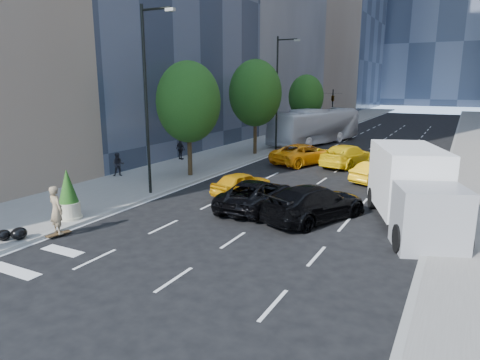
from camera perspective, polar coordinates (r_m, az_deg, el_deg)
The scene contains 22 objects.
ground at distance 17.94m, azimuth -3.75°, elevation -7.47°, with size 160.00×160.00×0.00m, color black.
sidewalk_left at distance 48.16m, azimuth 5.79°, elevation 5.51°, with size 6.00×120.00×0.15m, color slate.
sidewalk_right at distance 44.75m, azimuth 28.99°, elevation 3.39°, with size 4.00×120.00×0.15m, color slate.
lamp_near at distance 23.78m, azimuth -12.14°, elevation 11.61°, with size 2.13×0.22×10.00m.
lamp_far at distance 39.35m, azimuth 5.19°, elevation 12.25°, with size 2.13×0.22×10.00m.
tree_near at distance 28.32m, azimuth -6.90°, elevation 10.26°, with size 4.20×4.20×7.46m.
tree_mid at distance 36.98m, azimuth 2.07°, elevation 11.48°, with size 4.50×4.50×7.99m.
tree_far at distance 49.04m, azimuth 8.79°, elevation 10.89°, with size 3.90×3.90×6.92m.
traffic_signal at distance 56.44m, azimuth 12.27°, elevation 10.60°, with size 2.48×0.53×5.20m.
skateboarder at distance 19.08m, azimuth -23.26°, elevation -4.10°, with size 0.73×0.48×2.01m, color #8A7556.
black_sedan_lincoln at distance 21.42m, azimuth 2.15°, elevation -1.95°, with size 2.48×5.38×1.50m, color black.
black_sedan_mercedes at distance 20.01m, azimuth 9.92°, elevation -3.01°, with size 2.29×5.63×1.63m, color black.
taxi_a at distance 24.12m, azimuth 0.22°, elevation -0.45°, with size 1.56×3.89×1.32m, color orange.
taxi_b at distance 28.48m, azimuth 17.81°, elevation 1.00°, with size 1.41×4.03×1.33m, color #FFB40D.
taxi_c at distance 33.62m, azimuth 8.57°, elevation 3.45°, with size 2.63×5.70×1.58m, color #FF990D.
taxi_d at distance 33.35m, azimuth 14.14°, elevation 3.18°, with size 2.30×5.66×1.64m, color yellow.
city_bus at distance 45.14m, azimuth 10.09°, elevation 7.06°, with size 3.00×12.80×3.57m, color white.
box_truck at distance 20.02m, azimuth 21.98°, elevation -1.05°, with size 4.89×7.57×3.41m.
pedestrian_a at distance 29.37m, azimuth -15.92°, elevation 1.99°, with size 0.75×0.59×1.55m, color black.
pedestrian_b at distance 34.71m, azimuth -7.92°, elevation 4.10°, with size 0.99×0.41×1.68m, color black.
planter_shrub at distance 20.84m, azimuth -21.92°, elevation -1.89°, with size 0.97×0.97×2.32m.
garbage_bags at distance 19.25m, azimuth -28.04°, elevation -6.39°, with size 0.99×0.96×0.49m.
Camera 1 is at (8.84, -14.31, 6.25)m, focal length 32.00 mm.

